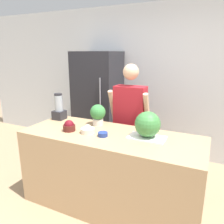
{
  "coord_description": "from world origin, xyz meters",
  "views": [
    {
      "loc": [
        1.0,
        -1.68,
        1.8
      ],
      "look_at": [
        0.0,
        0.43,
        1.17
      ],
      "focal_mm": 35.0,
      "sensor_mm": 36.0,
      "label": 1
    }
  ],
  "objects_px": {
    "bowl_cherries": "(69,126)",
    "blender": "(59,108)",
    "bowl_small_blue": "(103,134)",
    "potted_plant": "(98,114)",
    "watermelon": "(148,124)",
    "bowl_cream": "(88,130)",
    "person": "(130,122)",
    "refrigerator": "(98,103)"
  },
  "relations": [
    {
      "from": "refrigerator",
      "to": "bowl_small_blue",
      "type": "relative_size",
      "value": 16.73
    },
    {
      "from": "bowl_small_blue",
      "to": "bowl_cherries",
      "type": "bearing_deg",
      "value": -178.41
    },
    {
      "from": "potted_plant",
      "to": "person",
      "type": "bearing_deg",
      "value": 62.0
    },
    {
      "from": "person",
      "to": "potted_plant",
      "type": "bearing_deg",
      "value": -118.0
    },
    {
      "from": "person",
      "to": "bowl_small_blue",
      "type": "xyz_separation_m",
      "value": [
        -0.01,
        -0.79,
        0.09
      ]
    },
    {
      "from": "bowl_cherries",
      "to": "blender",
      "type": "relative_size",
      "value": 0.4
    },
    {
      "from": "person",
      "to": "watermelon",
      "type": "xyz_separation_m",
      "value": [
        0.44,
        -0.62,
        0.22
      ]
    },
    {
      "from": "refrigerator",
      "to": "potted_plant",
      "type": "bearing_deg",
      "value": -60.94
    },
    {
      "from": "refrigerator",
      "to": "person",
      "type": "xyz_separation_m",
      "value": [
        0.87,
        -0.65,
        -0.06
      ]
    },
    {
      "from": "watermelon",
      "to": "bowl_small_blue",
      "type": "xyz_separation_m",
      "value": [
        -0.45,
        -0.17,
        -0.13
      ]
    },
    {
      "from": "bowl_small_blue",
      "to": "blender",
      "type": "height_order",
      "value": "blender"
    },
    {
      "from": "person",
      "to": "bowl_cherries",
      "type": "bearing_deg",
      "value": -119.32
    },
    {
      "from": "potted_plant",
      "to": "watermelon",
      "type": "bearing_deg",
      "value": -12.47
    },
    {
      "from": "bowl_cream",
      "to": "potted_plant",
      "type": "height_order",
      "value": "potted_plant"
    },
    {
      "from": "blender",
      "to": "potted_plant",
      "type": "distance_m",
      "value": 0.6
    },
    {
      "from": "watermelon",
      "to": "potted_plant",
      "type": "bearing_deg",
      "value": 167.53
    },
    {
      "from": "person",
      "to": "bowl_cherries",
      "type": "distance_m",
      "value": 0.93
    },
    {
      "from": "refrigerator",
      "to": "potted_plant",
      "type": "xyz_separation_m",
      "value": [
        0.62,
        -1.12,
        0.15
      ]
    },
    {
      "from": "watermelon",
      "to": "bowl_cream",
      "type": "relative_size",
      "value": 1.73
    },
    {
      "from": "bowl_cream",
      "to": "blender",
      "type": "relative_size",
      "value": 0.45
    },
    {
      "from": "bowl_small_blue",
      "to": "potted_plant",
      "type": "xyz_separation_m",
      "value": [
        -0.24,
        0.32,
        0.12
      ]
    },
    {
      "from": "watermelon",
      "to": "bowl_cream",
      "type": "bearing_deg",
      "value": -166.94
    },
    {
      "from": "bowl_small_blue",
      "to": "potted_plant",
      "type": "relative_size",
      "value": 0.41
    },
    {
      "from": "watermelon",
      "to": "refrigerator",
      "type": "bearing_deg",
      "value": 135.82
    },
    {
      "from": "bowl_cherries",
      "to": "potted_plant",
      "type": "distance_m",
      "value": 0.4
    },
    {
      "from": "person",
      "to": "bowl_small_blue",
      "type": "height_order",
      "value": "person"
    },
    {
      "from": "refrigerator",
      "to": "potted_plant",
      "type": "height_order",
      "value": "refrigerator"
    },
    {
      "from": "refrigerator",
      "to": "blender",
      "type": "xyz_separation_m",
      "value": [
        0.02,
        -1.13,
        0.16
      ]
    },
    {
      "from": "person",
      "to": "bowl_cherries",
      "type": "relative_size",
      "value": 11.6
    },
    {
      "from": "bowl_cream",
      "to": "person",
      "type": "bearing_deg",
      "value": 74.38
    },
    {
      "from": "potted_plant",
      "to": "blender",
      "type": "bearing_deg",
      "value": -178.92
    },
    {
      "from": "bowl_small_blue",
      "to": "potted_plant",
      "type": "distance_m",
      "value": 0.42
    },
    {
      "from": "potted_plant",
      "to": "bowl_cream",
      "type": "bearing_deg",
      "value": -83.54
    },
    {
      "from": "bowl_small_blue",
      "to": "blender",
      "type": "xyz_separation_m",
      "value": [
        -0.84,
        0.31,
        0.13
      ]
    },
    {
      "from": "bowl_cherries",
      "to": "bowl_cream",
      "type": "distance_m",
      "value": 0.24
    },
    {
      "from": "blender",
      "to": "watermelon",
      "type": "bearing_deg",
      "value": -6.24
    },
    {
      "from": "watermelon",
      "to": "bowl_cherries",
      "type": "xyz_separation_m",
      "value": [
        -0.89,
        -0.18,
        -0.1
      ]
    },
    {
      "from": "bowl_cherries",
      "to": "watermelon",
      "type": "bearing_deg",
      "value": 11.55
    },
    {
      "from": "watermelon",
      "to": "blender",
      "type": "distance_m",
      "value": 1.29
    },
    {
      "from": "person",
      "to": "blender",
      "type": "distance_m",
      "value": 1.0
    },
    {
      "from": "person",
      "to": "potted_plant",
      "type": "relative_size",
      "value": 6.29
    },
    {
      "from": "refrigerator",
      "to": "person",
      "type": "relative_size",
      "value": 1.1
    }
  ]
}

